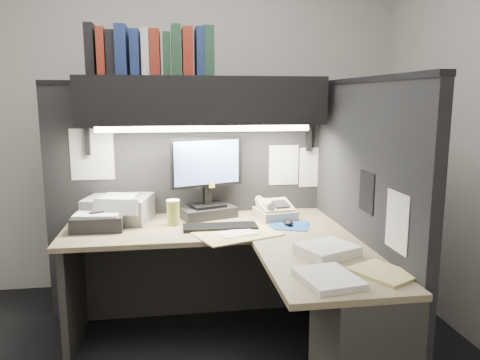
{
  "coord_description": "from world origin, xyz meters",
  "views": [
    {
      "loc": [
        -0.1,
        -2.28,
        1.52
      ],
      "look_at": [
        0.33,
        0.51,
        1.02
      ],
      "focal_mm": 35.0,
      "sensor_mm": 36.0,
      "label": 1
    }
  ],
  "objects_px": {
    "telephone": "(275,211)",
    "printer": "(119,208)",
    "desk": "(272,303)",
    "coffee_cup": "(173,213)",
    "monitor": "(207,186)",
    "overhead_shelf": "(203,101)",
    "notebook_stack": "(99,221)",
    "keyboard": "(220,227)"
  },
  "relations": [
    {
      "from": "telephone",
      "to": "printer",
      "type": "bearing_deg",
      "value": 164.76
    },
    {
      "from": "desk",
      "to": "printer",
      "type": "relative_size",
      "value": 4.31
    },
    {
      "from": "keyboard",
      "to": "printer",
      "type": "distance_m",
      "value": 0.7
    },
    {
      "from": "desk",
      "to": "overhead_shelf",
      "type": "xyz_separation_m",
      "value": [
        -0.3,
        0.75,
        1.06
      ]
    },
    {
      "from": "coffee_cup",
      "to": "telephone",
      "type": "bearing_deg",
      "value": 5.74
    },
    {
      "from": "telephone",
      "to": "printer",
      "type": "xyz_separation_m",
      "value": [
        -1.02,
        0.09,
        0.03
      ]
    },
    {
      "from": "overhead_shelf",
      "to": "printer",
      "type": "relative_size",
      "value": 3.93
    },
    {
      "from": "keyboard",
      "to": "printer",
      "type": "relative_size",
      "value": 1.14
    },
    {
      "from": "overhead_shelf",
      "to": "telephone",
      "type": "xyz_separation_m",
      "value": [
        0.46,
        -0.08,
        -0.72
      ]
    },
    {
      "from": "desk",
      "to": "telephone",
      "type": "relative_size",
      "value": 6.98
    },
    {
      "from": "desk",
      "to": "monitor",
      "type": "relative_size",
      "value": 3.18
    },
    {
      "from": "keyboard",
      "to": "telephone",
      "type": "relative_size",
      "value": 1.85
    },
    {
      "from": "keyboard",
      "to": "coffee_cup",
      "type": "distance_m",
      "value": 0.32
    },
    {
      "from": "notebook_stack",
      "to": "coffee_cup",
      "type": "bearing_deg",
      "value": 3.4
    },
    {
      "from": "overhead_shelf",
      "to": "notebook_stack",
      "type": "bearing_deg",
      "value": -165.2
    },
    {
      "from": "desk",
      "to": "coffee_cup",
      "type": "bearing_deg",
      "value": 129.96
    },
    {
      "from": "overhead_shelf",
      "to": "telephone",
      "type": "bearing_deg",
      "value": -9.7
    },
    {
      "from": "keyboard",
      "to": "monitor",
      "type": "bearing_deg",
      "value": 100.4
    },
    {
      "from": "printer",
      "to": "notebook_stack",
      "type": "bearing_deg",
      "value": -106.45
    },
    {
      "from": "keyboard",
      "to": "overhead_shelf",
      "type": "bearing_deg",
      "value": 104.9
    },
    {
      "from": "overhead_shelf",
      "to": "keyboard",
      "type": "xyz_separation_m",
      "value": [
        0.07,
        -0.29,
        -0.76
      ]
    },
    {
      "from": "keyboard",
      "to": "coffee_cup",
      "type": "relative_size",
      "value": 3.03
    },
    {
      "from": "overhead_shelf",
      "to": "telephone",
      "type": "distance_m",
      "value": 0.86
    },
    {
      "from": "desk",
      "to": "monitor",
      "type": "xyz_separation_m",
      "value": [
        -0.28,
        0.76,
        0.5
      ]
    },
    {
      "from": "printer",
      "to": "keyboard",
      "type": "bearing_deg",
      "value": -12.5
    },
    {
      "from": "printer",
      "to": "desk",
      "type": "bearing_deg",
      "value": -28.94
    },
    {
      "from": "coffee_cup",
      "to": "notebook_stack",
      "type": "height_order",
      "value": "coffee_cup"
    },
    {
      "from": "monitor",
      "to": "desk",
      "type": "bearing_deg",
      "value": -88.32
    },
    {
      "from": "desk",
      "to": "coffee_cup",
      "type": "relative_size",
      "value": 11.46
    },
    {
      "from": "keyboard",
      "to": "notebook_stack",
      "type": "bearing_deg",
      "value": 171.6
    },
    {
      "from": "monitor",
      "to": "printer",
      "type": "relative_size",
      "value": 1.36
    },
    {
      "from": "overhead_shelf",
      "to": "notebook_stack",
      "type": "height_order",
      "value": "overhead_shelf"
    },
    {
      "from": "coffee_cup",
      "to": "printer",
      "type": "distance_m",
      "value": 0.38
    },
    {
      "from": "monitor",
      "to": "overhead_shelf",
      "type": "bearing_deg",
      "value": -178.88
    },
    {
      "from": "monitor",
      "to": "coffee_cup",
      "type": "xyz_separation_m",
      "value": [
        -0.23,
        -0.15,
        -0.14
      ]
    },
    {
      "from": "coffee_cup",
      "to": "notebook_stack",
      "type": "distance_m",
      "value": 0.45
    },
    {
      "from": "overhead_shelf",
      "to": "printer",
      "type": "xyz_separation_m",
      "value": [
        -0.55,
        0.01,
        -0.69
      ]
    },
    {
      "from": "desk",
      "to": "keyboard",
      "type": "xyz_separation_m",
      "value": [
        -0.23,
        0.47,
        0.3
      ]
    },
    {
      "from": "coffee_cup",
      "to": "overhead_shelf",
      "type": "bearing_deg",
      "value": 35.42
    },
    {
      "from": "monitor",
      "to": "coffee_cup",
      "type": "relative_size",
      "value": 3.61
    },
    {
      "from": "notebook_stack",
      "to": "monitor",
      "type": "bearing_deg",
      "value": 14.96
    },
    {
      "from": "coffee_cup",
      "to": "notebook_stack",
      "type": "xyz_separation_m",
      "value": [
        -0.45,
        -0.03,
        -0.03
      ]
    }
  ]
}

